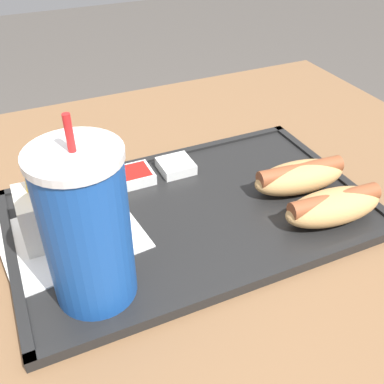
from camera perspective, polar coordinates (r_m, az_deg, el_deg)
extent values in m
cube|color=brown|center=(0.86, -3.13, -22.07)|extent=(1.07, 0.83, 0.70)
cube|color=black|center=(0.60, 0.00, -2.71)|extent=(0.47, 0.29, 0.01)
cube|color=black|center=(0.70, -4.76, 4.34)|extent=(0.47, 0.01, 0.00)
cube|color=black|center=(0.50, 6.74, -11.25)|extent=(0.47, 0.01, 0.00)
cube|color=black|center=(0.70, 17.25, 2.71)|extent=(0.01, 0.29, 0.00)
cube|color=black|center=(0.56, -21.88, -8.01)|extent=(0.01, 0.29, 0.00)
cube|color=white|center=(0.57, -15.15, -5.42)|extent=(0.18, 0.16, 0.00)
cylinder|color=#194CA5|center=(0.45, -13.16, -4.91)|extent=(0.09, 0.09, 0.17)
cylinder|color=silver|center=(0.40, -14.85, 4.53)|extent=(0.09, 0.09, 0.01)
cylinder|color=red|center=(0.39, -15.33, 7.23)|extent=(0.01, 0.01, 0.03)
ellipsoid|color=tan|center=(0.59, 17.49, -1.80)|extent=(0.14, 0.06, 0.04)
cylinder|color=brown|center=(0.59, 17.66, -1.09)|extent=(0.13, 0.03, 0.02)
ellipsoid|color=tan|center=(0.64, 13.48, 1.84)|extent=(0.14, 0.07, 0.04)
cylinder|color=brown|center=(0.63, 13.59, 2.53)|extent=(0.13, 0.03, 0.02)
cube|color=silver|center=(0.56, -17.15, -2.67)|extent=(0.08, 0.06, 0.07)
cylinder|color=gold|center=(0.55, -17.79, -1.13)|extent=(0.02, 0.02, 0.06)
cylinder|color=gold|center=(0.55, -18.64, -0.12)|extent=(0.01, 0.01, 0.07)
cylinder|color=gold|center=(0.55, -18.51, 0.70)|extent=(0.02, 0.02, 0.08)
cylinder|color=gold|center=(0.54, -19.90, 0.87)|extent=(0.02, 0.02, 0.08)
cube|color=silver|center=(0.67, -2.06, 3.33)|extent=(0.05, 0.05, 0.02)
cube|color=white|center=(0.66, -2.08, 3.84)|extent=(0.04, 0.04, 0.00)
cube|color=silver|center=(0.65, -7.54, 2.01)|extent=(0.05, 0.05, 0.02)
cube|color=#B21914|center=(0.65, -7.59, 2.53)|extent=(0.04, 0.04, 0.00)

